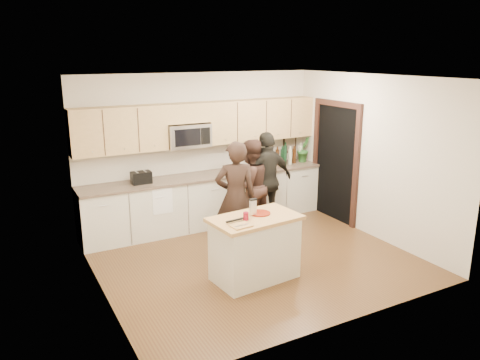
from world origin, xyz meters
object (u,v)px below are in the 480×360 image
woman_left (235,197)px  island (255,248)px  woman_right (267,180)px  toaster (141,178)px  woman_center (250,185)px

woman_left → island: bearing=94.9°
woman_right → woman_left: bearing=27.9°
woman_left → woman_right: woman_left is taller
island → woman_right: (1.19, 1.63, 0.41)m
island → toaster: 2.46m
island → woman_left: bearing=71.6°
island → woman_right: bearing=48.3°
toaster → woman_left: woman_left is taller
island → woman_left: woman_left is taller
island → woman_right: woman_right is taller
toaster → woman_center: bearing=-17.4°
island → toaster: size_ratio=3.94×
island → woman_center: woman_center is taller
toaster → woman_left: bearing=-47.6°
woman_left → woman_center: woman_left is taller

